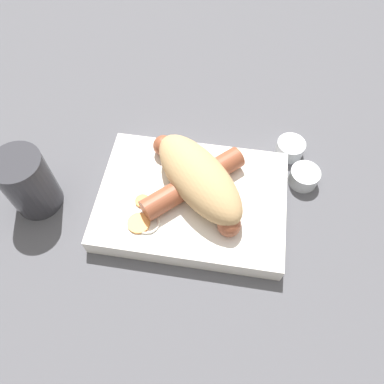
{
  "coord_description": "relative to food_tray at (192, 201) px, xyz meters",
  "views": [
    {
      "loc": [
        0.04,
        -0.27,
        0.5
      ],
      "look_at": [
        0.0,
        0.0,
        0.04
      ],
      "focal_mm": 35.0,
      "sensor_mm": 36.0,
      "label": 1
    }
  ],
  "objects": [
    {
      "name": "condiment_cup_near",
      "position": [
        0.17,
        0.07,
        -0.0
      ],
      "size": [
        0.05,
        0.05,
        0.03
      ],
      "color": "silver",
      "rests_on": "ground_plane"
    },
    {
      "name": "drink_glass",
      "position": [
        -0.23,
        -0.03,
        0.04
      ],
      "size": [
        0.07,
        0.07,
        0.1
      ],
      "color": "#333338",
      "rests_on": "ground_plane"
    },
    {
      "name": "pickled_veggies",
      "position": [
        -0.06,
        -0.05,
        0.02
      ],
      "size": [
        0.05,
        0.07,
        0.0
      ],
      "color": "#F99E4C",
      "rests_on": "food_tray"
    },
    {
      "name": "ground_plane",
      "position": [
        0.0,
        0.0,
        -0.02
      ],
      "size": [
        3.0,
        3.0,
        0.0
      ],
      "primitive_type": "plane",
      "color": "#4C4C51"
    },
    {
      "name": "bread_roll",
      "position": [
        0.01,
        0.01,
        0.05
      ],
      "size": [
        0.17,
        0.18,
        0.06
      ],
      "color": "tan",
      "rests_on": "food_tray"
    },
    {
      "name": "condiment_cup_far",
      "position": [
        0.14,
        0.12,
        -0.0
      ],
      "size": [
        0.05,
        0.05,
        0.03
      ],
      "color": "silver",
      "rests_on": "ground_plane"
    },
    {
      "name": "food_tray",
      "position": [
        0.0,
        0.0,
        0.0
      ],
      "size": [
        0.27,
        0.2,
        0.03
      ],
      "color": "silver",
      "rests_on": "ground_plane"
    },
    {
      "name": "sausage",
      "position": [
        0.0,
        0.01,
        0.03
      ],
      "size": [
        0.15,
        0.15,
        0.03
      ],
      "color": "brown",
      "rests_on": "food_tray"
    }
  ]
}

